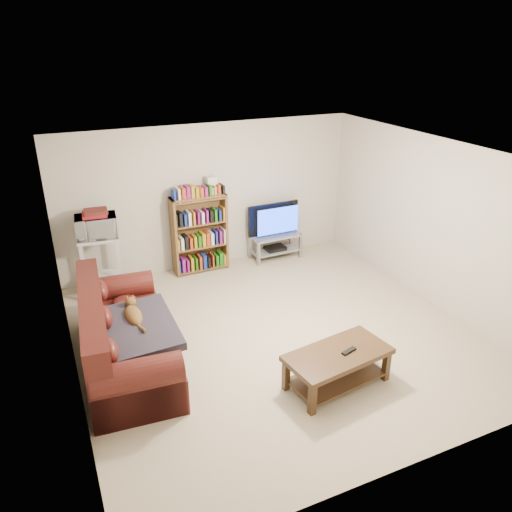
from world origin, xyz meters
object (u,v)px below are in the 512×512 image
tv_stand (275,242)px  bookshelf (200,233)px  coffee_table (337,362)px  sofa (120,341)px

tv_stand → bookshelf: size_ratio=0.69×
coffee_table → sofa: bearing=139.5°
tv_stand → bookshelf: bearing=175.3°
sofa → coffee_table: bearing=-27.8°
tv_stand → sofa: bearing=-147.7°
coffee_table → tv_stand: bearing=67.1°
sofa → coffee_table: size_ratio=1.84×
coffee_table → tv_stand: (0.91, 3.44, 0.00)m
sofa → coffee_table: (2.15, -1.37, -0.03)m
bookshelf → sofa: bearing=-129.3°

